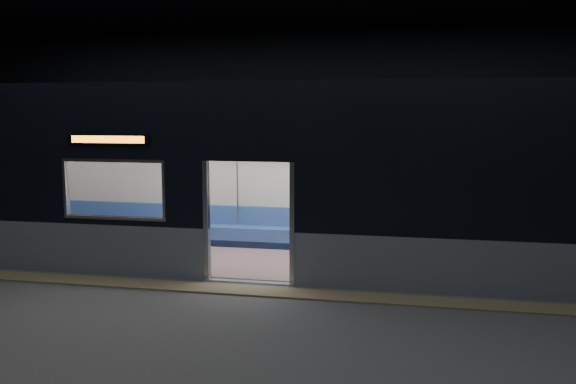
% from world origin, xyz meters
% --- Properties ---
extents(station_floor, '(24.00, 14.00, 0.01)m').
position_xyz_m(station_floor, '(0.00, 0.00, -0.01)').
color(station_floor, '#47494C').
rests_on(station_floor, ground).
extents(station_envelope, '(24.00, 14.00, 5.00)m').
position_xyz_m(station_envelope, '(0.00, 0.00, 3.66)').
color(station_envelope, black).
rests_on(station_envelope, station_floor).
extents(tactile_strip, '(22.80, 0.50, 0.03)m').
position_xyz_m(tactile_strip, '(0.00, 0.55, 0.01)').
color(tactile_strip, '#8C7F59').
rests_on(tactile_strip, station_floor).
extents(metro_car, '(18.00, 3.04, 3.35)m').
position_xyz_m(metro_car, '(-0.00, 2.54, 1.85)').
color(metro_car, gray).
rests_on(metro_car, station_floor).
extents(passenger, '(0.37, 0.64, 1.30)m').
position_xyz_m(passenger, '(1.70, 3.55, 0.77)').
color(passenger, black).
rests_on(passenger, metro_car).
extents(handbag, '(0.26, 0.23, 0.12)m').
position_xyz_m(handbag, '(1.68, 3.34, 0.66)').
color(handbag, black).
rests_on(handbag, passenger).
extents(transit_map, '(0.97, 0.03, 0.63)m').
position_xyz_m(transit_map, '(4.56, 3.85, 1.47)').
color(transit_map, white).
rests_on(transit_map, metro_car).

